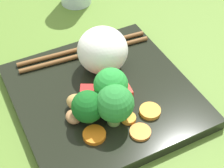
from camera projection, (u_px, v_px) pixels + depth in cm
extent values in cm
cube|color=#597E2D|center=(104.00, 104.00, 53.83)|extent=(110.00, 110.00, 2.00)
cube|color=black|center=(104.00, 95.00, 52.49)|extent=(26.06, 26.06, 1.79)
ellipsoid|color=white|center=(103.00, 50.00, 52.95)|extent=(10.35, 10.35, 7.04)
cylinder|color=#75B760|center=(90.00, 116.00, 47.53)|extent=(1.97, 1.92, 1.72)
sphere|color=#176020|center=(88.00, 107.00, 46.05)|extent=(4.33, 4.33, 4.33)
cylinder|color=#7CB051|center=(114.00, 118.00, 47.11)|extent=(2.17, 2.04, 2.00)
sphere|color=#2B8636|center=(115.00, 103.00, 45.51)|extent=(5.03, 5.03, 5.03)
cylinder|color=#6DB042|center=(110.00, 97.00, 49.50)|extent=(1.84, 1.73, 2.43)
sphere|color=green|center=(112.00, 85.00, 47.52)|extent=(4.69, 4.69, 4.69)
cylinder|color=orange|center=(100.00, 92.00, 51.24)|extent=(3.23, 3.23, 0.79)
cylinder|color=orange|center=(123.00, 108.00, 49.23)|extent=(2.71, 2.71, 0.62)
cylinder|color=orange|center=(128.00, 118.00, 47.92)|extent=(2.18, 2.18, 0.55)
cylinder|color=orange|center=(94.00, 135.00, 45.94)|extent=(4.25, 4.25, 0.59)
cylinder|color=orange|center=(140.00, 132.00, 46.39)|extent=(3.86, 3.86, 0.42)
cylinder|color=orange|center=(150.00, 111.00, 48.80)|extent=(2.96, 2.96, 0.60)
cube|color=red|center=(92.00, 97.00, 49.41)|extent=(4.12, 4.16, 2.33)
cube|color=red|center=(124.00, 93.00, 50.55)|extent=(2.05, 2.32, 1.51)
ellipsoid|color=tan|center=(77.00, 102.00, 48.78)|extent=(3.78, 3.82, 2.31)
ellipsoid|color=#B68050|center=(73.00, 117.00, 47.57)|extent=(2.59, 2.21, 1.37)
cylinder|color=brown|center=(83.00, 48.00, 58.25)|extent=(1.39, 21.72, 0.71)
cylinder|color=brown|center=(86.00, 54.00, 57.21)|extent=(1.39, 21.72, 0.71)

